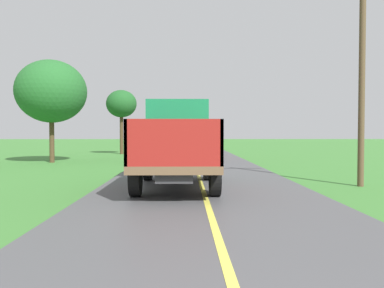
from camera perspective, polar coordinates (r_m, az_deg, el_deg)
banana_truck_near at (r=12.46m, az=-2.32°, el=0.39°), size 2.38×5.82×2.80m
banana_truck_far at (r=25.37m, az=-1.70°, el=1.06°), size 2.38×5.81×2.80m
utility_pole_roadside at (r=13.74m, az=24.10°, el=9.67°), size 2.30×0.20×6.75m
roadside_tree_near_left at (r=31.56m, az=-10.53°, el=5.87°), size 2.46×2.46×5.20m
roadside_tree_mid_right at (r=23.87m, az=-20.32°, el=7.37°), size 4.06×4.06×5.99m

